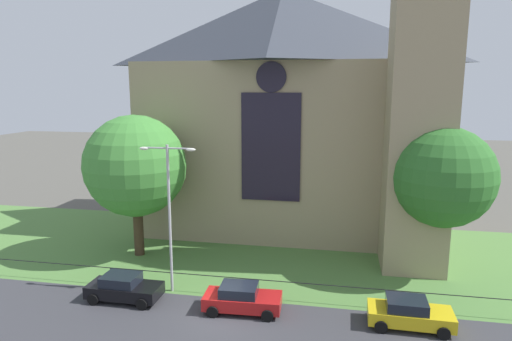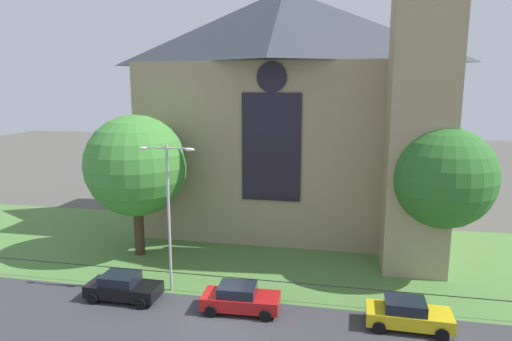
% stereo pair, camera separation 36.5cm
% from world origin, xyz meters
% --- Properties ---
extents(ground, '(160.00, 160.00, 0.00)m').
position_xyz_m(ground, '(0.00, 10.00, 0.00)').
color(ground, '#56544C').
extents(road_asphalt, '(120.00, 8.00, 0.01)m').
position_xyz_m(road_asphalt, '(0.00, -2.00, 0.00)').
color(road_asphalt, '#38383D').
rests_on(road_asphalt, ground).
extents(grass_verge, '(120.00, 20.00, 0.01)m').
position_xyz_m(grass_verge, '(0.00, 8.00, 0.00)').
color(grass_verge, '#517F3D').
rests_on(grass_verge, ground).
extents(church_building, '(23.20, 16.20, 26.00)m').
position_xyz_m(church_building, '(1.70, 16.37, 10.27)').
color(church_building, tan).
rests_on(church_building, ground).
extents(iron_railing, '(34.74, 0.07, 1.13)m').
position_xyz_m(iron_railing, '(0.93, 2.50, 0.98)').
color(iron_railing, black).
rests_on(iron_railing, ground).
extents(tree_left_near, '(7.21, 7.21, 10.22)m').
position_xyz_m(tree_left_near, '(-8.25, 7.61, 6.59)').
color(tree_left_near, '#423021').
rests_on(tree_left_near, ground).
extents(tree_right_near, '(6.34, 6.34, 9.73)m').
position_xyz_m(tree_right_near, '(12.35, 7.63, 6.48)').
color(tree_right_near, brown).
rests_on(tree_right_near, ground).
extents(streetlamp_near, '(3.37, 0.26, 8.87)m').
position_xyz_m(streetlamp_near, '(-3.71, 2.40, 5.59)').
color(streetlamp_near, '#B2B2B7').
rests_on(streetlamp_near, ground).
extents(parked_car_black, '(4.21, 2.04, 1.51)m').
position_xyz_m(parked_car_black, '(-6.00, 0.76, 0.74)').
color(parked_car_black, black).
rests_on(parked_car_black, ground).
extents(parked_car_red, '(4.27, 2.17, 1.51)m').
position_xyz_m(parked_car_red, '(0.95, 0.73, 0.74)').
color(parked_car_red, '#B21919').
rests_on(parked_car_red, ground).
extents(parked_car_yellow, '(4.23, 2.09, 1.51)m').
position_xyz_m(parked_car_yellow, '(9.70, 0.74, 0.74)').
color(parked_car_yellow, gold).
rests_on(parked_car_yellow, ground).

